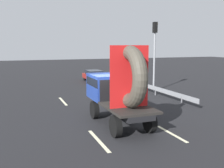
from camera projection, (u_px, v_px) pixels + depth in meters
The scene contains 9 objects.
ground_plane at pixel (110, 121), 13.86m from camera, with size 120.00×120.00×0.00m, color black.
flatbed_truck at pixel (117, 87), 13.29m from camera, with size 2.02×5.22×4.01m.
distant_sedan at pixel (94, 76), 28.81m from camera, with size 1.64×3.83×1.25m.
traffic_light at pixel (155, 47), 22.22m from camera, with size 0.42×0.36×5.94m.
guardrail at pixel (145, 86), 22.62m from camera, with size 0.10×14.09×0.71m.
lane_dash_left_near at pixel (99, 141), 11.05m from camera, with size 2.72×0.16×0.01m, color beige.
lane_dash_left_far at pixel (63, 101), 18.76m from camera, with size 2.82×0.16×0.01m, color beige.
lane_dash_right_near at pixel (171, 134), 11.92m from camera, with size 2.42×0.16×0.01m, color beige.
lane_dash_right_far at pixel (108, 99), 19.71m from camera, with size 2.40×0.16×0.01m, color beige.
Camera 1 is at (-4.65, -12.58, 4.02)m, focal length 41.79 mm.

